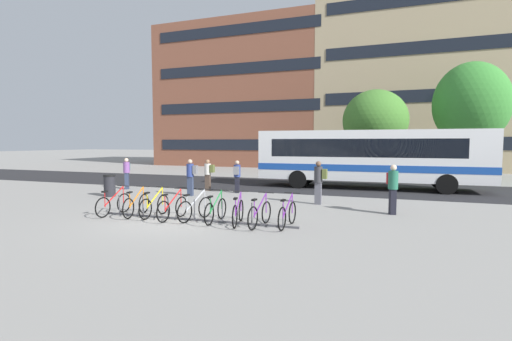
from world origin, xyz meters
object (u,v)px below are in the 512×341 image
at_px(parked_bicycle_red_0, 114,204).
at_px(street_tree_0, 375,120).
at_px(parked_bicycle_silver_4, 195,209).
at_px(parked_bicycle_purple_7, 260,214).
at_px(commuter_teal_pack_0, 127,171).
at_px(parked_bicycle_red_3, 173,208).
at_px(commuter_olive_pack_2, 208,173).
at_px(city_bus, 370,157).
at_px(parked_bicycle_orange_1, 136,205).
at_px(commuter_olive_pack_1, 319,180).
at_px(parked_bicycle_purple_6, 238,212).
at_px(commuter_grey_pack_5, 237,174).
at_px(commuter_red_pack_4, 393,186).
at_px(commuter_grey_pack_3, 191,175).
at_px(parked_bicycle_purple_8, 287,215).
at_px(street_tree_1, 471,104).
at_px(parked_bicycle_yellow_2, 155,206).
at_px(trash_bin, 110,185).
at_px(parked_bicycle_green_5, 216,210).

relative_size(parked_bicycle_red_0, street_tree_0, 0.27).
distance_m(parked_bicycle_silver_4, parked_bicycle_purple_7, 2.30).
height_order(commuter_teal_pack_0, street_tree_0, street_tree_0).
distance_m(parked_bicycle_red_3, commuter_olive_pack_2, 7.48).
distance_m(city_bus, parked_bicycle_purple_7, 11.27).
height_order(parked_bicycle_orange_1, commuter_olive_pack_1, commuter_olive_pack_1).
relative_size(parked_bicycle_purple_6, commuter_teal_pack_0, 1.00).
relative_size(city_bus, parked_bicycle_red_0, 7.00).
distance_m(commuter_olive_pack_1, commuter_grey_pack_5, 5.01).
height_order(parked_bicycle_purple_7, commuter_teal_pack_0, commuter_teal_pack_0).
bearing_deg(commuter_red_pack_4, commuter_grey_pack_3, -116.75).
relative_size(parked_bicycle_silver_4, parked_bicycle_purple_8, 0.99).
bearing_deg(commuter_grey_pack_3, street_tree_0, -130.85).
distance_m(parked_bicycle_purple_7, parked_bicycle_purple_8, 0.83).
distance_m(commuter_olive_pack_1, street_tree_1, 16.72).
height_order(commuter_grey_pack_3, commuter_red_pack_4, commuter_red_pack_4).
distance_m(parked_bicycle_purple_7, commuter_olive_pack_1, 4.81).
distance_m(parked_bicycle_yellow_2, parked_bicycle_purple_7, 3.89).
distance_m(commuter_teal_pack_0, trash_bin, 2.85).
distance_m(commuter_grey_pack_5, street_tree_1, 17.80).
height_order(parked_bicycle_red_0, parked_bicycle_green_5, same).
distance_m(parked_bicycle_yellow_2, parked_bicycle_purple_8, 4.69).
relative_size(parked_bicycle_orange_1, parked_bicycle_purple_7, 1.00).
relative_size(parked_bicycle_purple_6, commuter_grey_pack_3, 0.97).
height_order(commuter_teal_pack_0, trash_bin, commuter_teal_pack_0).
bearing_deg(parked_bicycle_purple_8, street_tree_0, -3.22).
bearing_deg(commuter_grey_pack_5, parked_bicycle_yellow_2, 165.02).
distance_m(parked_bicycle_yellow_2, parked_bicycle_green_5, 2.35).
bearing_deg(parked_bicycle_purple_7, street_tree_0, -3.99).
xyz_separation_m(parked_bicycle_purple_8, trash_bin, (-9.59, 3.35, 0.13)).
bearing_deg(parked_bicycle_green_5, parked_bicycle_silver_4, 83.97).
bearing_deg(parked_bicycle_red_0, commuter_grey_pack_3, -0.11).
bearing_deg(parked_bicycle_silver_4, street_tree_0, -4.30).
relative_size(trash_bin, street_tree_0, 0.16).
bearing_deg(commuter_red_pack_4, city_bus, 172.10).
bearing_deg(trash_bin, street_tree_0, 51.20).
distance_m(parked_bicycle_green_5, commuter_grey_pack_3, 6.22).
xyz_separation_m(parked_bicycle_green_5, street_tree_1, (10.27, 18.75, 4.79)).
bearing_deg(street_tree_0, commuter_olive_pack_1, -97.03).
xyz_separation_m(parked_bicycle_red_0, commuter_teal_pack_0, (-4.48, 6.19, 0.60)).
height_order(parked_bicycle_orange_1, commuter_grey_pack_5, commuter_grey_pack_5).
height_order(parked_bicycle_green_5, commuter_red_pack_4, commuter_red_pack_4).
relative_size(parked_bicycle_purple_7, commuter_grey_pack_3, 0.99).
bearing_deg(commuter_red_pack_4, parked_bicycle_purple_8, -58.96).
bearing_deg(trash_bin, commuter_red_pack_4, -0.34).
bearing_deg(commuter_olive_pack_2, commuter_teal_pack_0, 6.66).
bearing_deg(city_bus, street_tree_1, 51.50).
xyz_separation_m(parked_bicycle_orange_1, parked_bicycle_yellow_2, (0.68, 0.09, 0.00)).
height_order(parked_bicycle_green_5, commuter_olive_pack_1, commuter_olive_pack_1).
xyz_separation_m(commuter_olive_pack_1, commuter_olive_pack_2, (-6.31, 2.38, -0.08)).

